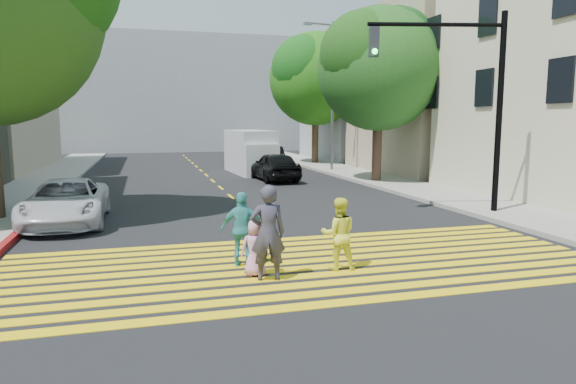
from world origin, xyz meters
name	(u,v)px	position (x,y,z in m)	size (l,w,h in m)	color
ground	(328,282)	(0.00, 0.00, 0.00)	(120.00, 120.00, 0.00)	black
sidewalk_left	(53,176)	(-8.50, 22.00, 0.07)	(3.00, 40.00, 0.15)	gray
sidewalk_right	(383,181)	(8.50, 15.00, 0.07)	(3.00, 60.00, 0.15)	gray
curb_red	(17,234)	(-6.90, 6.00, 0.08)	(0.20, 8.00, 0.16)	maroon
crosswalk	(309,264)	(0.00, 1.28, 0.01)	(13.40, 5.30, 0.01)	yellow
lane_line	(203,173)	(0.00, 22.50, 0.01)	(0.12, 34.40, 0.01)	yellow
building_right_tan	(452,91)	(15.00, 19.00, 5.00)	(10.00, 10.00, 10.00)	tan
building_right_grey	(376,98)	(15.00, 30.00, 5.00)	(10.00, 10.00, 10.00)	gray
backdrop_block	(176,94)	(0.00, 48.00, 6.00)	(30.00, 8.00, 12.00)	gray
tree_right_near	(380,63)	(8.09, 14.87, 6.07)	(7.48, 7.24, 8.97)	#2F2519
tree_right_far	(316,74)	(8.67, 26.54, 6.53)	(8.61, 8.54, 9.66)	#4B3B24
pedestrian_man	(268,233)	(-1.13, 0.43, 0.96)	(0.70, 0.46, 1.93)	#383443
pedestrian_woman	(339,234)	(0.50, 0.75, 0.78)	(0.76, 0.59, 1.56)	#F5F63A
pedestrian_child	(255,248)	(-1.33, 0.76, 0.59)	(0.58, 0.38, 1.18)	#DD90C2
pedestrian_extra	(243,229)	(-1.43, 1.54, 0.82)	(0.97, 0.40, 1.65)	teal
white_sedan	(66,202)	(-5.82, 7.60, 0.69)	(2.29, 4.98, 1.38)	silver
dark_car_near	(275,166)	(3.21, 17.18, 0.77)	(1.82, 4.52, 1.54)	black
silver_car	(238,153)	(3.55, 30.31, 0.69)	(1.92, 4.73, 1.37)	#B7B7B7
dark_car_parked	(272,157)	(5.07, 25.30, 0.70)	(1.49, 4.26, 1.40)	black
white_van	(251,153)	(2.79, 21.35, 1.23)	(2.40, 5.62, 2.60)	silver
traffic_signal	(464,85)	(6.72, 5.65, 4.33)	(4.48, 1.25, 6.69)	black
street_lamp	(330,87)	(7.66, 20.90, 5.24)	(2.07, 0.50, 9.14)	#5B5D64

